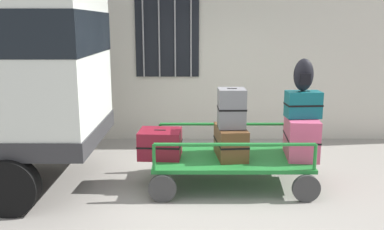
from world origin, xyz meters
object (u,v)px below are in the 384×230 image
(backpack, at_px, (304,75))
(suitcase_left_bottom, at_px, (160,144))
(suitcase_center_middle, at_px, (303,104))
(suitcase_midleft_bottom, at_px, (231,142))
(suitcase_center_bottom, at_px, (301,137))
(luggage_cart, at_px, (231,161))
(suitcase_midleft_middle, at_px, (232,108))

(backpack, bearing_deg, suitcase_left_bottom, -179.80)
(suitcase_left_bottom, xyz_separation_m, suitcase_center_middle, (1.98, 0.02, 0.56))
(suitcase_midleft_bottom, bearing_deg, suitcase_center_bottom, 1.01)
(luggage_cart, distance_m, suitcase_midleft_middle, 0.77)
(suitcase_midleft_middle, xyz_separation_m, backpack, (0.97, 0.03, 0.45))
(luggage_cart, relative_size, suitcase_midleft_middle, 4.06)
(suitcase_midleft_bottom, bearing_deg, suitcase_midleft_middle, -90.00)
(suitcase_midleft_middle, distance_m, suitcase_center_bottom, 1.08)
(luggage_cart, height_order, suitcase_left_bottom, suitcase_left_bottom)
(luggage_cart, bearing_deg, suitcase_midleft_middle, -90.00)
(suitcase_midleft_bottom, bearing_deg, suitcase_left_bottom, -179.52)
(suitcase_midleft_bottom, distance_m, suitcase_center_bottom, 0.99)
(suitcase_midleft_middle, height_order, backpack, backpack)
(suitcase_center_bottom, bearing_deg, suitcase_center_middle, -90.00)
(suitcase_center_bottom, xyz_separation_m, suitcase_center_middle, (0.00, -0.01, 0.47))
(suitcase_midleft_bottom, height_order, suitcase_center_bottom, suitcase_center_bottom)
(luggage_cart, bearing_deg, backpack, -0.20)
(suitcase_left_bottom, relative_size, suitcase_midleft_bottom, 0.84)
(suitcase_center_bottom, bearing_deg, suitcase_left_bottom, -179.26)
(backpack, bearing_deg, suitcase_center_middle, 26.42)
(suitcase_left_bottom, relative_size, suitcase_midleft_middle, 1.13)
(suitcase_center_middle, bearing_deg, luggage_cart, -179.66)
(suitcase_midleft_bottom, bearing_deg, luggage_cart, 90.00)
(luggage_cart, relative_size, suitcase_midleft_bottom, 3.01)
(suitcase_midleft_bottom, relative_size, backpack, 1.67)
(suitcase_center_middle, bearing_deg, suitcase_left_bottom, -179.54)
(suitcase_midleft_bottom, height_order, suitcase_center_middle, suitcase_center_middle)
(luggage_cart, distance_m, suitcase_midleft_bottom, 0.28)
(suitcase_left_bottom, distance_m, suitcase_center_bottom, 1.98)
(suitcase_midleft_middle, distance_m, backpack, 1.07)
(suitcase_left_bottom, height_order, suitcase_center_middle, suitcase_center_middle)
(suitcase_midleft_middle, bearing_deg, suitcase_left_bottom, 178.50)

